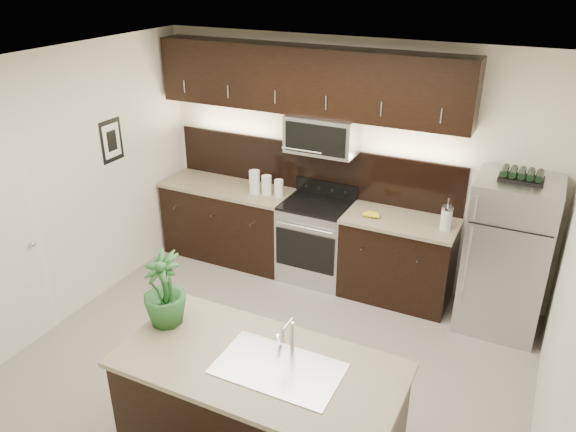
% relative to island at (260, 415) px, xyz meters
% --- Properties ---
extents(ground, '(4.50, 4.50, 0.00)m').
position_rel_island_xyz_m(ground, '(-0.46, 0.96, -0.47)').
color(ground, gray).
rests_on(ground, ground).
extents(room_walls, '(4.52, 4.02, 2.71)m').
position_rel_island_xyz_m(room_walls, '(-0.57, 0.92, 1.22)').
color(room_walls, silver).
rests_on(room_walls, ground).
extents(counter_run, '(3.51, 0.65, 0.94)m').
position_rel_island_xyz_m(counter_run, '(-0.92, 2.65, -0.00)').
color(counter_run, black).
rests_on(counter_run, ground).
extents(upper_fixtures, '(3.49, 0.40, 1.66)m').
position_rel_island_xyz_m(upper_fixtures, '(-0.89, 2.79, 1.67)').
color(upper_fixtures, black).
rests_on(upper_fixtures, counter_run).
extents(island, '(1.96, 0.96, 0.94)m').
position_rel_island_xyz_m(island, '(0.00, 0.00, 0.00)').
color(island, black).
rests_on(island, ground).
extents(sink_faucet, '(0.84, 0.50, 0.28)m').
position_rel_island_xyz_m(sink_faucet, '(0.15, 0.01, 0.48)').
color(sink_faucet, silver).
rests_on(sink_faucet, island).
extents(refrigerator, '(0.76, 0.69, 1.58)m').
position_rel_island_xyz_m(refrigerator, '(1.32, 2.59, 0.32)').
color(refrigerator, '#B2B2B7').
rests_on(refrigerator, ground).
extents(wine_rack, '(0.39, 0.24, 0.10)m').
position_rel_island_xyz_m(wine_rack, '(1.32, 2.59, 1.15)').
color(wine_rack, black).
rests_on(wine_rack, refrigerator).
extents(plant, '(0.42, 0.42, 0.58)m').
position_rel_island_xyz_m(plant, '(-0.84, 0.10, 0.76)').
color(plant, '#205022').
rests_on(plant, island).
extents(canisters, '(0.40, 0.16, 0.27)m').
position_rel_island_xyz_m(canisters, '(-1.36, 2.61, 0.59)').
color(canisters, silver).
rests_on(canisters, counter_run).
extents(french_press, '(0.11, 0.11, 0.33)m').
position_rel_island_xyz_m(french_press, '(0.71, 2.60, 0.59)').
color(french_press, silver).
rests_on(french_press, counter_run).
extents(bananas, '(0.20, 0.16, 0.06)m').
position_rel_island_xyz_m(bananas, '(-0.10, 2.57, 0.50)').
color(bananas, yellow).
rests_on(bananas, counter_run).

